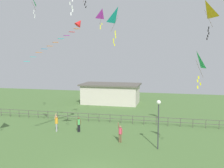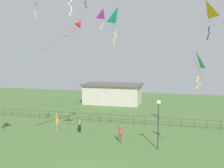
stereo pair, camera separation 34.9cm
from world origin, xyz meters
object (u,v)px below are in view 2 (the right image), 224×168
(kite_2, at_px, (118,17))
(kite_6, at_px, (33,2))
(streamer_kite, at_px, (76,26))
(kite_3, at_px, (195,62))
(person_2, at_px, (120,133))
(person_0, at_px, (79,123))
(kite_8, at_px, (103,15))
(lamppost, at_px, (158,113))
(kite_5, at_px, (205,11))
(person_3, at_px, (57,122))

(kite_2, bearing_deg, kite_6, 160.26)
(streamer_kite, bearing_deg, kite_3, -16.87)
(person_2, height_order, streamer_kite, streamer_kite)
(kite_2, distance_m, streamer_kite, 3.84)
(person_0, bearing_deg, kite_8, 42.54)
(kite_2, distance_m, kite_8, 5.18)
(lamppost, bearing_deg, kite_2, 171.93)
(person_2, height_order, kite_5, kite_5)
(person_3, relative_size, kite_5, 0.63)
(kite_3, height_order, kite_8, kite_8)
(person_0, xyz_separation_m, kite_2, (4.57, -2.54, 10.04))
(person_3, distance_m, kite_5, 17.27)
(kite_3, distance_m, kite_8, 12.25)
(kite_6, relative_size, streamer_kite, 0.55)
(kite_3, height_order, kite_5, kite_5)
(person_3, xyz_separation_m, kite_8, (4.30, 2.19, 10.94))
(person_0, bearing_deg, kite_5, -8.24)
(person_2, bearing_deg, kite_3, -29.85)
(kite_2, bearing_deg, person_3, 162.23)
(kite_5, distance_m, streamer_kite, 10.81)
(person_0, bearing_deg, kite_2, -29.10)
(streamer_kite, bearing_deg, person_0, 107.11)
(person_0, height_order, streamer_kite, streamer_kite)
(streamer_kite, bearing_deg, lamppost, -3.87)
(kite_2, relative_size, kite_8, 1.56)
(person_0, height_order, kite_6, kite_6)
(kite_8, xyz_separation_m, streamer_kite, (-1.23, -4.40, -1.63))
(kite_2, relative_size, streamer_kite, 0.79)
(lamppost, distance_m, person_2, 4.07)
(kite_2, bearing_deg, person_2, 70.54)
(person_3, bearing_deg, kite_5, -5.47)
(person_2, xyz_separation_m, kite_2, (-0.14, -0.41, 10.01))
(person_3, distance_m, streamer_kite, 10.05)
(lamppost, bearing_deg, kite_5, 21.81)
(person_0, xyz_separation_m, kite_8, (2.01, 1.85, 11.04))
(kite_5, height_order, kite_8, kite_8)
(lamppost, distance_m, person_3, 10.90)
(kite_6, bearing_deg, person_2, -17.43)
(kite_6, bearing_deg, person_3, -23.83)
(kite_5, bearing_deg, kite_3, -102.88)
(person_2, xyz_separation_m, kite_6, (-10.18, 3.20, 12.44))
(person_2, bearing_deg, lamppost, -15.02)
(kite_2, height_order, kite_3, kite_2)
(streamer_kite, bearing_deg, kite_8, 74.37)
(person_0, relative_size, kite_2, 0.48)
(person_2, bearing_deg, kite_6, 162.57)
(person_3, relative_size, kite_3, 0.76)
(kite_8, bearing_deg, person_0, -137.46)
(kite_5, bearing_deg, kite_6, 170.88)
(streamer_kite, bearing_deg, kite_5, 4.69)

